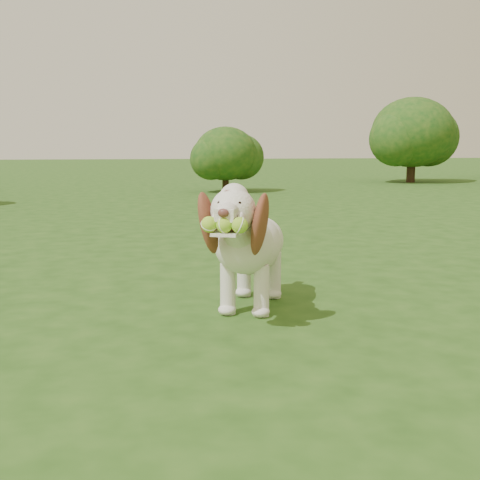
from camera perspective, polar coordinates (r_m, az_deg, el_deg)
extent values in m
plane|color=#214614|center=(3.34, 11.08, -6.25)|extent=(80.00, 80.00, 0.00)
ellipsoid|color=white|center=(3.26, 1.20, -0.41)|extent=(0.51, 0.66, 0.31)
ellipsoid|color=white|center=(3.04, 0.37, -0.41)|extent=(0.40, 0.40, 0.30)
ellipsoid|color=white|center=(3.46, 1.88, -0.03)|extent=(0.36, 0.36, 0.27)
cylinder|color=white|center=(2.92, -0.12, 0.78)|extent=(0.24, 0.28, 0.24)
sphere|color=white|center=(2.79, -0.64, 2.80)|extent=(0.28, 0.28, 0.21)
sphere|color=white|center=(2.80, -0.56, 4.01)|extent=(0.18, 0.18, 0.14)
cube|color=white|center=(2.68, -1.24, 2.44)|extent=(0.13, 0.15, 0.06)
ellipsoid|color=#592D28|center=(2.61, -1.59, 2.57)|extent=(0.06, 0.05, 0.04)
cube|color=white|center=(2.67, -1.30, 0.62)|extent=(0.16, 0.17, 0.01)
ellipsoid|color=brown|center=(2.84, -3.04, 1.63)|extent=(0.19, 0.19, 0.33)
ellipsoid|color=brown|center=(2.78, 1.89, 1.49)|extent=(0.16, 0.23, 0.33)
cylinder|color=white|center=(3.57, 2.26, 0.83)|extent=(0.11, 0.16, 0.12)
cylinder|color=white|center=(3.12, -1.16, -4.64)|extent=(0.11, 0.11, 0.27)
cylinder|color=white|center=(3.09, 2.05, -4.80)|extent=(0.11, 0.11, 0.27)
cylinder|color=white|center=(3.49, 0.38, -3.18)|extent=(0.11, 0.11, 0.27)
cylinder|color=white|center=(3.46, 3.25, -3.31)|extent=(0.11, 0.11, 0.27)
sphere|color=#ABDF3D|center=(2.65, -2.94, 1.49)|extent=(0.10, 0.10, 0.07)
sphere|color=#ABDF3D|center=(2.63, -1.49, 1.45)|extent=(0.10, 0.10, 0.07)
sphere|color=#ABDF3D|center=(2.62, -0.02, 1.40)|extent=(0.10, 0.10, 0.07)
cylinder|color=#382314|center=(15.27, 15.90, 6.51)|extent=(0.20, 0.20, 0.66)
ellipsoid|color=#154515|center=(15.26, 16.04, 9.79)|extent=(1.97, 1.97, 1.67)
cylinder|color=#382314|center=(11.55, -1.38, 5.55)|extent=(0.12, 0.12, 0.40)
ellipsoid|color=#154515|center=(11.53, -1.39, 8.19)|extent=(1.20, 1.20, 1.02)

